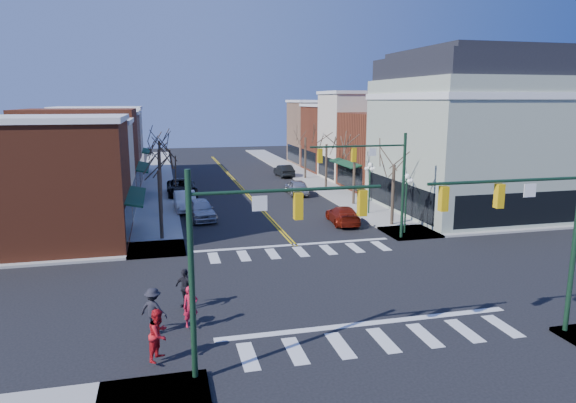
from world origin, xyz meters
TOP-DOWN VIEW (x-y plane):
  - ground at (0.00, 0.00)m, footprint 160.00×160.00m
  - sidewalk_left at (-8.75, 20.00)m, footprint 3.50×70.00m
  - sidewalk_right at (8.75, 20.00)m, footprint 3.50×70.00m
  - bldg_left_brick_a at (-15.50, 11.75)m, footprint 10.00×8.50m
  - bldg_left_stucco_a at (-15.50, 19.50)m, footprint 10.00×7.00m
  - bldg_left_brick_b at (-15.50, 27.50)m, footprint 10.00×9.00m
  - bldg_left_tan at (-15.50, 35.75)m, footprint 10.00×7.50m
  - bldg_left_stucco_b at (-15.50, 43.50)m, footprint 10.00×8.00m
  - bldg_right_brick_a at (15.50, 25.75)m, footprint 10.00×8.50m
  - bldg_right_stucco at (15.50, 33.50)m, footprint 10.00×7.00m
  - bldg_right_brick_b at (15.50, 41.00)m, footprint 10.00×8.00m
  - bldg_right_tan at (15.50, 49.00)m, footprint 10.00×8.00m
  - victorian_corner at (16.50, 14.50)m, footprint 12.25×14.25m
  - traffic_mast_near_left at (-5.55, -7.40)m, footprint 6.60×0.28m
  - traffic_mast_near_right at (5.55, -7.40)m, footprint 6.60×0.28m
  - traffic_mast_far_right at (5.55, 7.40)m, footprint 6.60×0.28m
  - lamppost_corner at (8.20, 8.50)m, footprint 0.36×0.36m
  - lamppost_midblock at (8.20, 15.00)m, footprint 0.36×0.36m
  - tree_left_a at (-8.40, 11.00)m, footprint 0.24×0.24m
  - tree_left_b at (-8.40, 19.00)m, footprint 0.24×0.24m
  - tree_left_c at (-8.40, 27.00)m, footprint 0.24×0.24m
  - tree_left_d at (-8.40, 35.00)m, footprint 0.24×0.24m
  - tree_right_a at (8.40, 11.00)m, footprint 0.24×0.24m
  - tree_right_b at (8.40, 19.00)m, footprint 0.24×0.24m
  - tree_right_c at (8.40, 27.00)m, footprint 0.24×0.24m
  - tree_right_d at (8.40, 35.00)m, footprint 0.24×0.24m
  - car_left_near at (-5.38, 16.62)m, footprint 2.43×5.00m
  - car_left_mid at (-6.40, 20.37)m, footprint 1.91×4.98m
  - car_left_far at (-6.40, 27.44)m, footprint 2.85×6.01m
  - car_right_near at (5.08, 12.60)m, footprint 2.30×4.81m
  - car_right_mid at (4.80, 25.34)m, footprint 2.00×4.61m
  - car_right_far at (6.40, 37.56)m, footprint 1.78×4.55m
  - pedestrian_red_a at (-7.30, -3.40)m, footprint 0.70×0.53m
  - pedestrian_red_b at (-8.56, -5.89)m, footprint 1.08×1.16m
  - pedestrian_dark_a at (-7.42, -1.26)m, footprint 1.06×1.04m
  - pedestrian_dark_b at (-8.78, -3.42)m, footprint 1.33×1.16m

SIDE VIEW (x-z plane):
  - ground at x=0.00m, z-range 0.00..0.00m
  - sidewalk_left at x=-8.75m, z-range 0.00..0.15m
  - sidewalk_right at x=8.75m, z-range 0.00..0.15m
  - car_right_near at x=5.08m, z-range 0.00..1.35m
  - car_right_far at x=6.40m, z-range 0.00..1.47m
  - car_right_mid at x=4.80m, z-range 0.00..1.55m
  - car_left_mid at x=-6.40m, z-range 0.00..1.62m
  - car_left_near at x=-5.38m, z-range 0.00..1.65m
  - car_left_far at x=-6.40m, z-range 0.00..1.66m
  - pedestrian_red_a at x=-7.30m, z-range 0.15..1.86m
  - pedestrian_dark_b at x=-8.78m, z-range 0.15..1.94m
  - pedestrian_dark_a at x=-7.42m, z-range 0.15..1.94m
  - pedestrian_red_b at x=-8.56m, z-range 0.15..2.05m
  - tree_left_c at x=-8.40m, z-range 0.00..4.55m
  - tree_right_a at x=8.40m, z-range 0.00..4.62m
  - tree_left_a at x=-8.40m, z-range 0.00..4.76m
  - tree_right_c at x=8.40m, z-range 0.00..4.83m
  - tree_left_d at x=-8.40m, z-range 0.00..4.90m
  - tree_right_d at x=8.40m, z-range 0.00..4.97m
  - tree_left_b at x=-8.40m, z-range 0.00..5.04m
  - tree_right_b at x=8.40m, z-range 0.00..5.18m
  - lamppost_corner at x=8.20m, z-range 0.80..5.13m
  - lamppost_midblock at x=8.20m, z-range 0.80..5.13m
  - bldg_left_stucco_a at x=-15.50m, z-range 0.00..7.50m
  - bldg_left_tan at x=-15.50m, z-range 0.00..7.80m
  - bldg_left_brick_a at x=-15.50m, z-range 0.00..8.00m
  - bldg_right_brick_a at x=15.50m, z-range 0.00..8.00m
  - bldg_left_stucco_b at x=-15.50m, z-range 0.00..8.20m
  - bldg_left_brick_b at x=-15.50m, z-range 0.00..8.50m
  - bldg_right_brick_b at x=15.50m, z-range 0.00..8.50m
  - bldg_right_tan at x=15.50m, z-range 0.00..9.00m
  - traffic_mast_near_left at x=-5.55m, z-range 1.11..8.31m
  - traffic_mast_near_right at x=5.55m, z-range 1.11..8.31m
  - traffic_mast_far_right at x=5.55m, z-range 1.11..8.31m
  - bldg_right_stucco at x=15.50m, z-range 0.00..10.00m
  - victorian_corner at x=16.50m, z-range 0.01..13.31m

